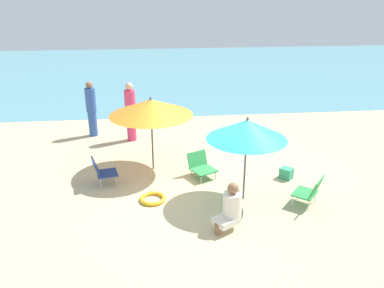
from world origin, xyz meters
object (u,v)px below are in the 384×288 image
(umbrella_teal, at_px, (247,130))
(beach_chair_b, at_px, (102,171))
(umbrella_orange, at_px, (151,107))
(person_a, at_px, (91,109))
(beach_bag, at_px, (286,173))
(swim_ring, at_px, (153,199))
(beach_chair_c, at_px, (310,191))
(person_c, at_px, (131,112))
(person_b, at_px, (231,207))
(beach_chair_a, at_px, (201,165))

(umbrella_teal, height_order, beach_chair_b, umbrella_teal)
(umbrella_orange, bearing_deg, umbrella_teal, -41.79)
(person_a, relative_size, beach_bag, 6.01)
(umbrella_orange, distance_m, person_a, 3.17)
(swim_ring, distance_m, beach_bag, 3.20)
(umbrella_teal, xyz_separation_m, person_a, (-3.62, 4.22, -0.72))
(beach_chair_b, height_order, beach_chair_c, beach_chair_c)
(swim_ring, height_order, beach_bag, beach_bag)
(person_a, distance_m, person_c, 1.27)
(beach_chair_b, xyz_separation_m, swim_ring, (1.10, -0.83, -0.31))
(person_b, relative_size, swim_ring, 1.68)
(umbrella_orange, height_order, swim_ring, umbrella_orange)
(person_b, bearing_deg, umbrella_orange, -94.42)
(beach_chair_c, distance_m, person_c, 5.60)
(person_a, bearing_deg, swim_ring, 77.76)
(umbrella_orange, height_order, person_b, umbrella_orange)
(beach_chair_c, distance_m, person_a, 6.77)
(umbrella_orange, relative_size, beach_chair_c, 2.78)
(beach_chair_b, distance_m, swim_ring, 1.41)
(umbrella_orange, bearing_deg, beach_bag, -15.31)
(person_c, bearing_deg, beach_bag, -28.87)
(person_b, xyz_separation_m, swim_ring, (-1.41, 1.17, -0.40))
(umbrella_orange, distance_m, beach_chair_a, 1.79)
(beach_chair_b, relative_size, person_b, 0.71)
(umbrella_teal, relative_size, person_c, 1.07)
(umbrella_orange, xyz_separation_m, person_b, (1.38, -2.72, -1.13))
(umbrella_teal, relative_size, beach_chair_a, 2.39)
(umbrella_teal, height_order, person_a, umbrella_teal)
(umbrella_orange, xyz_separation_m, beach_bag, (3.08, -0.84, -1.44))
(umbrella_teal, relative_size, person_b, 1.97)
(beach_chair_b, xyz_separation_m, person_b, (2.52, -1.99, 0.09))
(umbrella_teal, distance_m, beach_chair_a, 1.88)
(beach_chair_b, xyz_separation_m, beach_chair_c, (4.27, -1.39, 0.00))
(beach_chair_a, xyz_separation_m, swim_ring, (-1.15, -1.03, -0.23))
(umbrella_teal, xyz_separation_m, beach_chair_b, (-3.01, 0.95, -1.20))
(person_b, xyz_separation_m, person_c, (-1.97, 4.76, 0.42))
(umbrella_orange, relative_size, beach_bag, 7.17)
(beach_chair_b, bearing_deg, beach_chair_c, -30.52)
(umbrella_orange, bearing_deg, beach_chair_b, -147.47)
(umbrella_teal, xyz_separation_m, person_c, (-2.46, 3.72, -0.69))
(swim_ring, bearing_deg, beach_chair_a, 41.98)
(beach_chair_b, bearing_deg, person_b, -50.88)
(umbrella_teal, bearing_deg, person_c, 123.52)
(beach_chair_b, relative_size, beach_chair_c, 0.93)
(person_a, bearing_deg, beach_chair_a, 98.14)
(beach_chair_b, distance_m, person_a, 3.36)
(person_a, relative_size, person_b, 1.78)
(beach_chair_a, relative_size, beach_chair_c, 1.07)
(beach_chair_a, height_order, swim_ring, beach_chair_a)
(umbrella_orange, xyz_separation_m, beach_chair_b, (-1.14, -0.73, -1.22))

